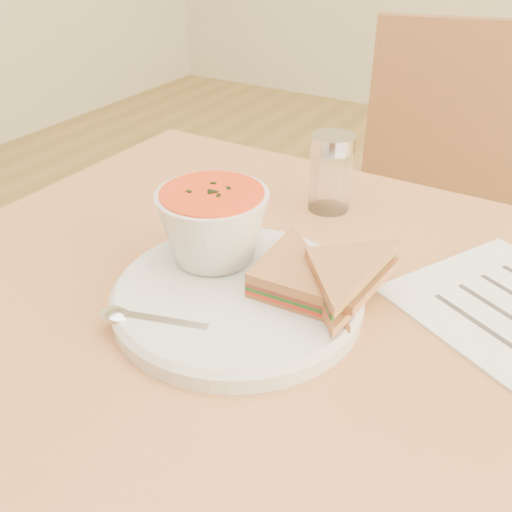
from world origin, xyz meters
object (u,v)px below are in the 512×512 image
Objects in this scene: chair_far at (454,298)px; plate at (237,297)px; condiment_shaker at (331,173)px; soup_bowl at (213,228)px.

chair_far reaches higher than plate.
condiment_shaker is at bearing 92.72° from plate.
chair_far is at bearing 76.91° from plate.
plate is 2.50× the size of condiment_shaker.
plate is at bearing 60.26° from chair_far.
chair_far is 0.63m from plate.
chair_far is at bearing 70.81° from soup_bowl.
plate is 0.25m from condiment_shaker.
chair_far is 9.12× the size of condiment_shaker.
chair_far is at bearing 65.57° from condiment_shaker.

